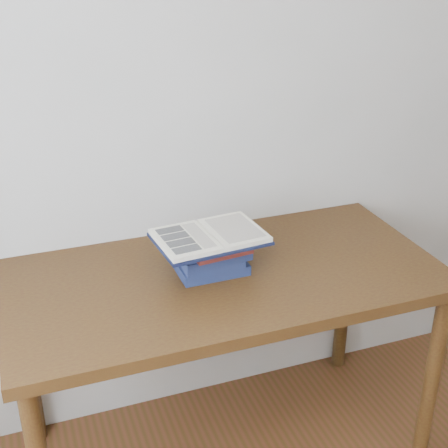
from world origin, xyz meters
name	(u,v)px	position (x,y,z in m)	size (l,w,h in m)	color
desk	(225,296)	(0.01, 1.38, 0.71)	(1.51, 0.75, 0.81)	#442F11
book_stack	(212,257)	(-0.03, 1.40, 0.87)	(0.25, 0.19, 0.12)	#162144
open_book	(210,237)	(-0.03, 1.40, 0.94)	(0.38, 0.28, 0.03)	black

